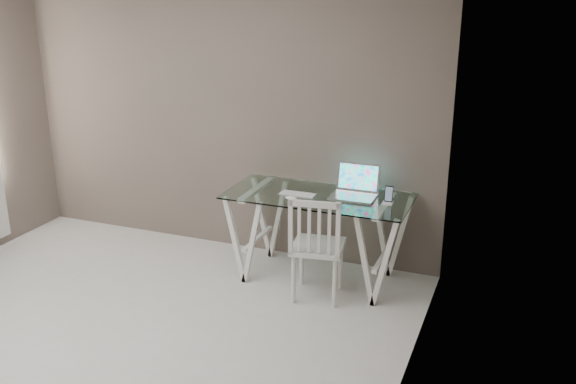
% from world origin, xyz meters
% --- Properties ---
extents(room, '(4.50, 4.52, 2.71)m').
position_xyz_m(room, '(-0.06, 0.02, 1.72)').
color(room, beige).
rests_on(room, ground).
extents(desk, '(1.50, 0.70, 0.75)m').
position_xyz_m(desk, '(1.03, 1.85, 0.38)').
color(desk, silver).
rests_on(desk, ground).
extents(chair, '(0.45, 0.45, 0.87)m').
position_xyz_m(chair, '(1.14, 1.49, 0.48)').
color(chair, silver).
rests_on(chair, ground).
extents(laptop, '(0.36, 0.30, 0.25)m').
position_xyz_m(laptop, '(1.31, 1.95, 0.81)').
color(laptop, '#BAB9BE').
rests_on(laptop, desk).
extents(keyboard, '(0.31, 0.13, 0.01)m').
position_xyz_m(keyboard, '(0.87, 1.80, 0.75)').
color(keyboard, silver).
rests_on(keyboard, desk).
extents(mouse, '(0.10, 0.06, 0.03)m').
position_xyz_m(mouse, '(0.87, 1.67, 0.76)').
color(mouse, white).
rests_on(mouse, desk).
extents(phone_dock, '(0.08, 0.08, 0.14)m').
position_xyz_m(phone_dock, '(1.61, 1.85, 0.79)').
color(phone_dock, white).
rests_on(phone_dock, desk).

